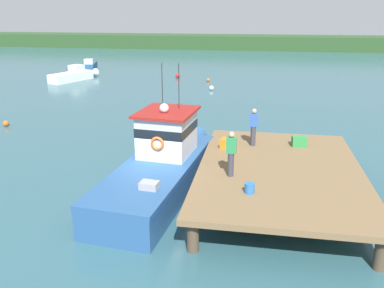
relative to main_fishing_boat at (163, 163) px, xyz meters
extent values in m
plane|color=#2D5660|center=(-0.26, -0.15, -1.01)|extent=(200.00, 200.00, 0.00)
cylinder|color=#4C3D2D|center=(1.94, -4.25, -0.51)|extent=(0.36, 0.36, 1.00)
cylinder|color=#4C3D2D|center=(7.14, -4.25, -0.51)|extent=(0.36, 0.36, 1.00)
cylinder|color=#4C3D2D|center=(1.94, 3.95, -0.51)|extent=(0.36, 0.36, 1.00)
cylinder|color=#4C3D2D|center=(7.14, 3.95, -0.51)|extent=(0.36, 0.36, 1.00)
cube|color=brown|center=(4.54, -0.15, 0.09)|extent=(6.00, 9.00, 0.20)
cube|color=#285184|center=(-0.06, -0.56, -0.46)|extent=(3.34, 8.22, 1.10)
cone|color=#285184|center=(0.46, 4.31, -0.46)|extent=(1.29, 1.91, 1.10)
cube|color=#234C9E|center=(-0.06, -0.56, -0.01)|extent=(3.34, 8.06, 0.12)
cube|color=#285184|center=(-0.06, -0.56, 0.15)|extent=(3.38, 8.23, 0.12)
cube|color=silver|center=(0.07, 0.63, 0.99)|extent=(2.12, 2.39, 1.80)
cube|color=black|center=(0.07, 0.63, 1.31)|extent=(2.15, 2.41, 0.36)
cube|color=maroon|center=(0.07, 0.63, 1.94)|extent=(2.39, 2.71, 0.10)
sphere|color=white|center=(0.03, 0.33, 2.17)|extent=(0.36, 0.36, 0.36)
cylinder|color=black|center=(-0.23, 1.17, 2.89)|extent=(0.03, 0.03, 1.80)
cylinder|color=black|center=(0.47, 1.09, 2.89)|extent=(0.03, 0.03, 1.80)
cube|color=#939399|center=(0.25, -2.81, 0.27)|extent=(0.64, 0.50, 0.36)
torus|color=orange|center=(-0.76, -3.30, 0.15)|extent=(0.62, 0.62, 0.12)
torus|color=#EA5119|center=(-0.05, -0.50, 0.99)|extent=(0.55, 0.16, 0.54)
cube|color=#2D8442|center=(5.43, 2.52, 0.41)|extent=(0.64, 0.50, 0.43)
cube|color=orange|center=(2.45, 1.66, 0.41)|extent=(0.70, 0.59, 0.44)
cylinder|color=#2866B2|center=(3.49, -2.54, 0.36)|extent=(0.32, 0.32, 0.34)
cylinder|color=#383842|center=(2.78, -1.24, 0.62)|extent=(0.22, 0.22, 0.86)
cube|color=#287F47|center=(2.78, -1.24, 1.33)|extent=(0.36, 0.22, 0.56)
sphere|color=tan|center=(2.78, -1.24, 1.72)|extent=(0.20, 0.20, 0.20)
cylinder|color=#383842|center=(3.46, 2.29, 0.62)|extent=(0.22, 0.22, 0.86)
cube|color=#2D56A8|center=(3.46, 2.29, 1.33)|extent=(0.36, 0.22, 0.56)
sphere|color=tan|center=(3.46, 2.29, 1.72)|extent=(0.20, 0.20, 0.20)
cube|color=white|center=(-15.14, 23.23, -0.58)|extent=(3.08, 4.95, 0.86)
cone|color=white|center=(-14.09, 25.99, -0.58)|extent=(1.22, 1.41, 0.86)
cube|color=silver|center=(-14.85, 24.00, 0.18)|extent=(1.54, 1.53, 0.64)
cube|color=#285184|center=(-16.80, 31.76, -0.65)|extent=(2.27, 4.15, 0.72)
cone|color=#285184|center=(-16.14, 29.38, -0.65)|extent=(0.96, 1.14, 0.72)
cube|color=silver|center=(-16.62, 31.10, -0.02)|extent=(1.23, 1.22, 0.54)
sphere|color=#EA5B19|center=(-11.62, 7.03, -0.83)|extent=(0.35, 0.35, 0.35)
sphere|color=silver|center=(-0.61, 20.77, -0.81)|extent=(0.40, 0.40, 0.40)
sphere|color=#EA5B19|center=(-1.51, 25.24, -0.85)|extent=(0.32, 0.32, 0.32)
sphere|color=red|center=(-4.96, 26.96, -0.76)|extent=(0.49, 0.49, 0.49)
cube|color=#284723|center=(-0.26, 61.85, 0.19)|extent=(120.00, 8.00, 2.40)
camera|label=1|loc=(3.65, -14.35, 5.76)|focal=37.43mm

